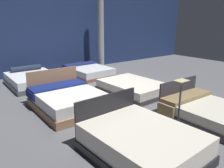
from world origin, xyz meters
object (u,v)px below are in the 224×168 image
Objects in this scene: bed_3 at (133,87)px; support_pillar at (101,32)px; bed_2 at (68,100)px; bed_0 at (141,143)px; bed_5 at (88,71)px; bed_1 at (208,112)px; price_sign at (179,114)px; bed_4 at (33,80)px.

support_pillar reaches higher than bed_3.
bed_3 is (2.31, -0.04, -0.07)m from bed_2.
bed_2 is 2.31m from bed_3.
bed_0 reaches higher than bed_5.
bed_1 is at bearing -92.40° from bed_5.
bed_2 is at bearing 87.76° from bed_0.
support_pillar is at bearing 68.86° from bed_3.
bed_2 is 2.93m from price_sign.
bed_3 is 1.85× the size of price_sign.
bed_1 is 1.19m from price_sign.
support_pillar is (1.23, 0.84, 1.56)m from bed_5.
bed_3 is 2.88m from price_sign.
support_pillar is (3.58, 6.44, 1.49)m from bed_0.
bed_4 is 2.38m from bed_5.
bed_0 reaches higher than bed_1.
bed_4 is at bearing 127.26° from bed_3.
price_sign is at bearing -66.00° from bed_2.
bed_2 is at bearing 177.00° from bed_3.
bed_3 is at bearing -50.11° from bed_4.
price_sign is at bearing 2.31° from bed_0.
support_pillar is (2.43, 6.35, 1.29)m from price_sign.
bed_0 is 1.05× the size of bed_1.
bed_2 is at bearing -131.97° from bed_5.
price_sign is (-1.19, -5.50, 0.27)m from bed_5.
bed_2 is at bearing -134.43° from support_pillar.
bed_0 is 0.95× the size of bed_3.
bed_4 is (-2.33, 2.84, 0.03)m from bed_3.
bed_1 is 0.97× the size of bed_2.
bed_5 reaches higher than bed_3.
support_pillar reaches higher than price_sign.
bed_4 is at bearing 90.67° from bed_2.
bed_5 is (0.05, 2.87, 0.01)m from bed_3.
support_pillar is (1.29, 3.71, 1.57)m from bed_3.
bed_3 is at bearing -0.64° from bed_2.
bed_5 is 2.16m from support_pillar.
bed_3 is at bearing 47.41° from bed_0.
support_pillar is (3.61, 0.87, 1.53)m from bed_4.
bed_2 reaches higher than bed_4.
bed_1 is 5.48m from bed_5.
bed_0 is 0.59× the size of support_pillar.
bed_0 is 1.05× the size of bed_5.
bed_5 is at bearing 77.76° from price_sign.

